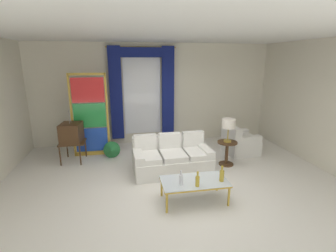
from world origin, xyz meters
The scene contains 16 objects.
ground_plane centered at (0.00, 0.00, 0.00)m, with size 16.00×16.00×0.00m, color white.
wall_rear centered at (0.00, 3.06, 1.50)m, with size 8.00×0.12×3.00m, color silver.
wall_right centered at (3.66, 0.60, 1.50)m, with size 0.12×7.00×3.00m, color silver.
ceiling_slab centered at (0.00, 0.80, 3.02)m, with size 8.00×7.60×0.04m, color white.
curtained_window centered at (-0.37, 2.89, 1.74)m, with size 2.00×0.17×2.70m.
couch_white_long centered at (0.08, 0.79, 0.30)m, with size 1.79×0.99×0.86m.
coffee_table centered at (0.23, -0.58, 0.37)m, with size 1.20×0.63×0.41m.
bottle_blue_decanter centered at (-0.04, -0.69, 0.52)m, with size 0.06×0.06×0.28m.
bottle_crystal_tall centered at (0.22, -0.78, 0.52)m, with size 0.07×0.07×0.28m.
bottle_amber_squat centered at (0.71, -0.69, 0.53)m, with size 0.08×0.08×0.30m.
vintage_tv centered at (-2.27, 1.78, 0.73)m, with size 0.62×0.64×1.35m.
armchair_white centered at (2.13, 1.52, 0.29)m, with size 0.87×0.86×0.80m.
stained_glass_divider centered at (-1.83, 2.13, 1.06)m, with size 0.95×0.05×2.20m.
peacock_figurine centered at (-1.31, 1.78, 0.22)m, with size 0.44×0.60×0.50m.
round_side_table centered at (1.48, 0.85, 0.36)m, with size 0.48×0.48×0.59m.
table_lamp_brass centered at (1.48, 0.85, 1.03)m, with size 0.32×0.32×0.57m.
Camera 1 is at (-0.99, -4.48, 2.53)m, focal length 26.49 mm.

